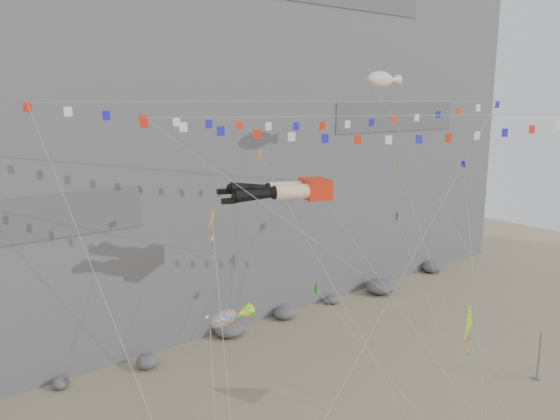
% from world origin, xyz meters
% --- Properties ---
extents(cliff, '(80.00, 28.00, 50.00)m').
position_xyz_m(cliff, '(0.00, 32.00, 25.00)').
color(cliff, slate).
rests_on(cliff, ground).
extents(talus_boulders, '(60.00, 3.00, 1.20)m').
position_xyz_m(talus_boulders, '(0.00, 17.00, 0.60)').
color(talus_boulders, '#5A5A5F').
rests_on(talus_boulders, ground).
extents(anchor_pole_right, '(0.12, 0.12, 3.62)m').
position_xyz_m(anchor_pole_right, '(13.32, -2.93, 1.81)').
color(anchor_pole_right, gray).
rests_on(anchor_pole_right, ground).
extents(legs_kite, '(7.63, 18.57, 20.72)m').
position_xyz_m(legs_kite, '(-1.11, 7.97, 13.86)').
color(legs_kite, red).
rests_on(legs_kite, ground).
extents(flag_banner_upper, '(34.91, 17.33, 28.57)m').
position_xyz_m(flag_banner_upper, '(1.92, 9.20, 19.61)').
color(flag_banner_upper, red).
rests_on(flag_banner_upper, ground).
extents(flag_banner_lower, '(29.10, 12.29, 21.22)m').
position_xyz_m(flag_banner_lower, '(3.81, 2.34, 18.77)').
color(flag_banner_lower, red).
rests_on(flag_banner_lower, ground).
extents(harlequin_kite, '(3.72, 7.56, 15.71)m').
position_xyz_m(harlequin_kite, '(-9.89, 2.98, 13.92)').
color(harlequin_kite, red).
rests_on(harlequin_kite, ground).
extents(fish_windsock, '(6.28, 7.99, 12.14)m').
position_xyz_m(fish_windsock, '(-9.70, 2.44, 8.84)').
color(fish_windsock, orange).
rests_on(fish_windsock, ground).
extents(delta_kite, '(3.20, 6.07, 9.12)m').
position_xyz_m(delta_kite, '(4.00, -3.05, 6.81)').
color(delta_kite, yellow).
rests_on(delta_kite, ground).
extents(blimp_windsock, '(6.53, 13.50, 25.04)m').
position_xyz_m(blimp_windsock, '(9.62, 9.65, 21.26)').
color(blimp_windsock, beige).
rests_on(blimp_windsock, ground).
extents(small_kite_a, '(1.39, 15.61, 22.14)m').
position_xyz_m(small_kite_a, '(-2.64, 8.37, 15.81)').
color(small_kite_a, orange).
rests_on(small_kite_a, ground).
extents(small_kite_b, '(4.48, 10.79, 15.79)m').
position_xyz_m(small_kite_b, '(6.73, 4.93, 11.33)').
color(small_kite_b, purple).
rests_on(small_kite_b, ground).
extents(small_kite_c, '(3.39, 11.02, 14.01)m').
position_xyz_m(small_kite_c, '(-3.37, 2.28, 8.97)').
color(small_kite_c, green).
rests_on(small_kite_c, ground).
extents(small_kite_d, '(10.10, 16.30, 23.14)m').
position_xyz_m(small_kite_d, '(10.92, 8.33, 14.05)').
color(small_kite_d, yellow).
rests_on(small_kite_d, ground).
extents(small_kite_e, '(8.75, 8.80, 19.00)m').
position_xyz_m(small_kite_e, '(11.56, 3.02, 14.73)').
color(small_kite_e, '#1D16C3').
rests_on(small_kite_e, ground).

